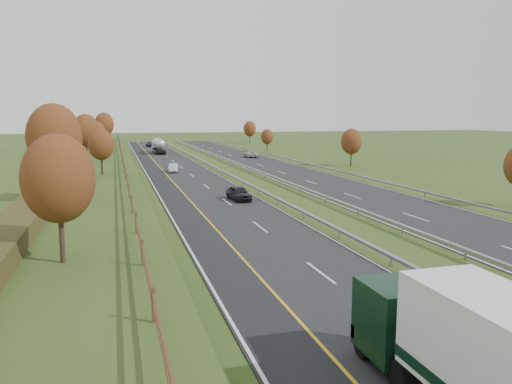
% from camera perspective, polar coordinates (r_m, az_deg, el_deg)
% --- Properties ---
extents(ground, '(400.00, 400.00, 0.00)m').
position_cam_1_polar(ground, '(71.51, -1.53, 1.71)').
color(ground, '#324B1B').
rests_on(ground, ground).
extents(near_carriageway, '(10.50, 200.00, 0.04)m').
position_cam_1_polar(near_carriageway, '(74.90, -8.42, 1.95)').
color(near_carriageway, black).
rests_on(near_carriageway, ground).
extents(far_carriageway, '(10.50, 200.00, 0.04)m').
position_cam_1_polar(far_carriageway, '(78.71, 3.58, 2.35)').
color(far_carriageway, black).
rests_on(far_carriageway, ground).
extents(hard_shoulder, '(3.00, 200.00, 0.04)m').
position_cam_1_polar(hard_shoulder, '(74.52, -11.28, 1.84)').
color(hard_shoulder, black).
rests_on(hard_shoulder, ground).
extents(lane_markings, '(26.75, 200.00, 0.01)m').
position_cam_1_polar(lane_markings, '(75.86, -3.61, 2.13)').
color(lane_markings, silver).
rests_on(lane_markings, near_carriageway).
extents(embankment_left, '(12.00, 200.00, 2.00)m').
position_cam_1_polar(embankment_left, '(74.27, -18.44, 2.30)').
color(embankment_left, '#324B1B').
rests_on(embankment_left, ground).
extents(hedge_left, '(2.20, 180.00, 1.10)m').
position_cam_1_polar(hedge_left, '(74.25, -20.04, 3.42)').
color(hedge_left, '#3A3B18').
rests_on(hedge_left, embankment_left).
extents(fence_left, '(0.12, 189.06, 1.20)m').
position_cam_1_polar(fence_left, '(73.62, -15.01, 3.75)').
color(fence_left, '#422B19').
rests_on(fence_left, embankment_left).
extents(median_barrier_near, '(0.32, 200.00, 0.71)m').
position_cam_1_polar(median_barrier_near, '(75.77, -4.15, 2.55)').
color(median_barrier_near, gray).
rests_on(median_barrier_near, ground).
extents(median_barrier_far, '(0.32, 200.00, 0.71)m').
position_cam_1_polar(median_barrier_far, '(76.95, -0.43, 2.66)').
color(median_barrier_far, gray).
rests_on(median_barrier_far, ground).
extents(outer_barrier_far, '(0.32, 200.00, 0.71)m').
position_cam_1_polar(outer_barrier_far, '(80.75, 7.47, 2.88)').
color(outer_barrier_far, gray).
rests_on(outer_barrier_far, ground).
extents(trees_left, '(6.64, 164.30, 7.66)m').
position_cam_1_polar(trees_left, '(70.53, -18.47, 6.36)').
color(trees_left, '#2D2116').
rests_on(trees_left, embankment_left).
extents(trees_far, '(8.45, 118.60, 7.12)m').
position_cam_1_polar(trees_far, '(110.33, 5.10, 6.34)').
color(trees_far, '#2D2116').
rests_on(trees_far, ground).
extents(road_tanker, '(2.40, 11.22, 3.46)m').
position_cam_1_polar(road_tanker, '(119.78, -11.08, 5.25)').
color(road_tanker, silver).
rests_on(road_tanker, near_carriageway).
extents(car_dark_near, '(2.13, 4.43, 1.46)m').
position_cam_1_polar(car_dark_near, '(51.64, -1.98, -0.13)').
color(car_dark_near, black).
rests_on(car_dark_near, near_carriageway).
extents(car_silver_mid, '(1.91, 4.14, 1.32)m').
position_cam_1_polar(car_silver_mid, '(78.73, -9.43, 2.74)').
color(car_silver_mid, silver).
rests_on(car_silver_mid, near_carriageway).
extents(car_small_far, '(2.59, 5.20, 1.45)m').
position_cam_1_polar(car_small_far, '(145.05, -11.95, 5.36)').
color(car_small_far, '#151238').
rests_on(car_small_far, near_carriageway).
extents(car_oncoming, '(2.84, 5.33, 1.42)m').
position_cam_1_polar(car_oncoming, '(105.67, -0.56, 4.38)').
color(car_oncoming, silver).
rests_on(car_oncoming, far_carriageway).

